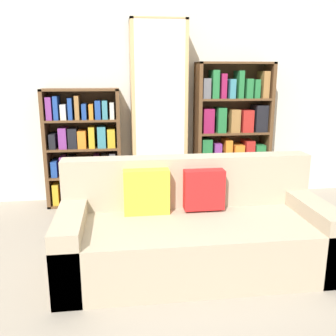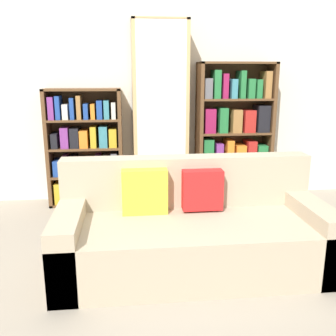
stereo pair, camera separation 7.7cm
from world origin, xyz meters
name	(u,v)px [view 2 (the right image)]	position (x,y,z in m)	size (l,w,h in m)	color
ground_plane	(182,297)	(0.00, 0.00, 0.00)	(16.00, 16.00, 0.00)	gray
wall_back	(155,86)	(0.00, 2.27, 1.35)	(6.12, 0.06, 2.70)	silver
couch	(191,231)	(0.14, 0.45, 0.28)	(2.06, 0.90, 0.83)	tan
bookshelf_left	(85,150)	(-0.83, 2.07, 0.64)	(0.85, 0.32, 1.33)	brown
display_cabinet	(160,116)	(0.04, 2.05, 1.02)	(0.62, 0.36, 2.07)	tan
bookshelf_right	(234,136)	(0.93, 2.07, 0.77)	(0.89, 0.32, 1.62)	brown
wine_bottle	(210,198)	(0.55, 1.59, 0.16)	(0.08, 0.08, 0.39)	#192333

